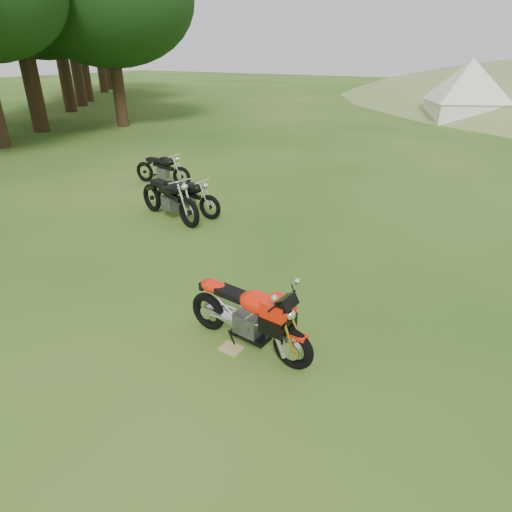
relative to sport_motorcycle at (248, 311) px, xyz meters
The scene contains 8 objects.
ground 0.99m from the sport_motorcycle, 120.38° to the left, with size 120.00×120.00×0.00m, color #1E5111.
treeline 25.78m from the sport_motorcycle, 142.41° to the left, with size 28.00×32.00×14.00m, color black, non-canonical shape.
sport_motorcycle is the anchor object (origin of this frame).
plywood_board 0.56m from the sport_motorcycle, 132.81° to the right, with size 0.27×0.22×0.02m, color tan.
vintage_moto_a 4.89m from the sport_motorcycle, 142.15° to the left, with size 2.00×0.46×1.05m, color black, non-canonical shape.
vintage_moto_c 7.68m from the sport_motorcycle, 139.44° to the left, with size 1.75×0.41×0.92m, color black, non-canonical shape.
vintage_moto_d 5.05m from the sport_motorcycle, 137.24° to the left, with size 1.73×0.40×0.91m, color black, non-canonical shape.
tent_left 22.04m from the sport_motorcycle, 90.61° to the left, with size 3.31×3.31×2.87m, color white, non-canonical shape.
Camera 1 is at (2.75, -4.46, 3.39)m, focal length 30.00 mm.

